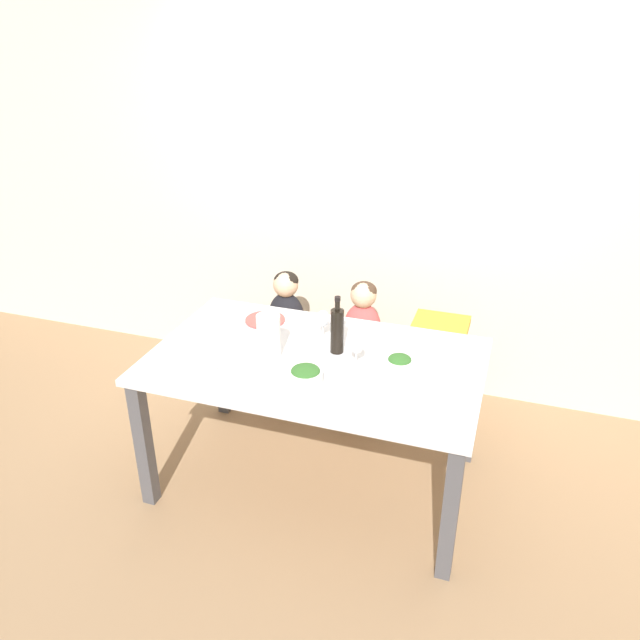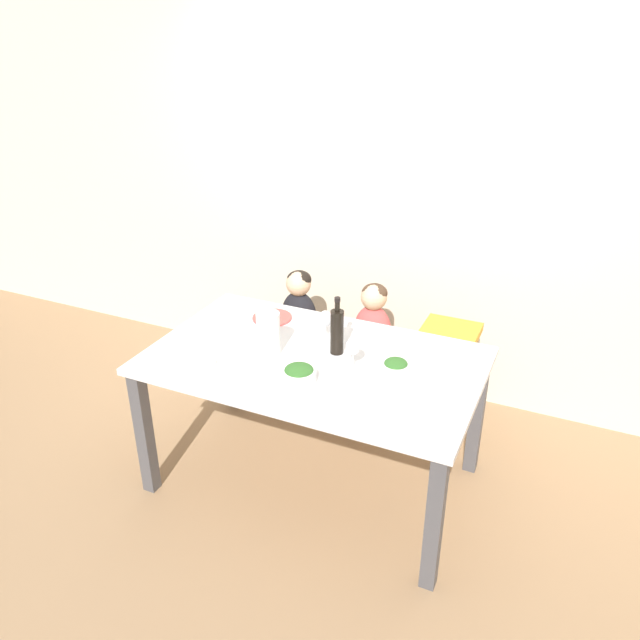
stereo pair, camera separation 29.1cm
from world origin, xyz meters
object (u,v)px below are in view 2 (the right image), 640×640
at_px(chair_far_center, 371,363).
at_px(wine_bottle, 337,330).
at_px(wine_glass_far, 325,319).
at_px(salad_bowl_small, 396,368).
at_px(chair_right_highchair, 447,354).
at_px(person_child_center, 373,318).
at_px(chair_far_left, 300,347).
at_px(paper_towel_roll, 268,334).
at_px(dinner_plate_back_left, 272,318).
at_px(dinner_plate_front_left, 194,361).
at_px(person_child_left, 299,304).
at_px(wine_glass_near, 353,347).
at_px(salad_bowl_large, 299,374).

bearing_deg(chair_far_center, wine_bottle, -87.64).
relative_size(wine_bottle, wine_glass_far, 1.83).
bearing_deg(salad_bowl_small, chair_right_highchair, 82.18).
height_order(person_child_center, wine_glass_far, wine_glass_far).
xyz_separation_m(chair_far_left, paper_towel_roll, (0.21, -0.78, 0.52)).
relative_size(person_child_center, dinner_plate_back_left, 2.04).
distance_m(salad_bowl_small, dinner_plate_front_left, 1.00).
distance_m(chair_right_highchair, dinner_plate_front_left, 1.48).
bearing_deg(salad_bowl_small, person_child_left, 140.54).
bearing_deg(wine_bottle, chair_right_highchair, 54.65).
bearing_deg(person_child_left, wine_glass_near, -48.40).
xyz_separation_m(person_child_left, salad_bowl_large, (0.48, -0.96, 0.13)).
bearing_deg(wine_glass_near, chair_far_left, 131.65).
bearing_deg(salad_bowl_large, wine_glass_near, 49.76).
bearing_deg(salad_bowl_large, salad_bowl_small, 31.70).
relative_size(salad_bowl_large, dinner_plate_back_left, 0.72).
bearing_deg(paper_towel_roll, chair_right_highchair, 45.75).
bearing_deg(paper_towel_roll, salad_bowl_large, -35.21).
relative_size(person_child_left, salad_bowl_small, 3.44).
distance_m(chair_right_highchair, wine_bottle, 0.85).
xyz_separation_m(chair_far_center, paper_towel_roll, (-0.29, -0.78, 0.52)).
xyz_separation_m(chair_right_highchair, salad_bowl_large, (-0.50, -0.96, 0.27)).
distance_m(chair_far_left, salad_bowl_small, 1.21).
height_order(person_child_left, person_child_center, same).
height_order(dinner_plate_front_left, dinner_plate_back_left, same).
distance_m(wine_bottle, dinner_plate_back_left, 0.55).
bearing_deg(person_child_left, wine_bottle, -50.00).
bearing_deg(paper_towel_roll, chair_far_center, 69.73).
distance_m(chair_far_center, person_child_center, 0.31).
xyz_separation_m(chair_far_left, wine_glass_near, (0.66, -0.74, 0.52)).
bearing_deg(person_child_left, wine_glass_far, -51.51).
bearing_deg(wine_glass_far, paper_towel_roll, -128.42).
relative_size(chair_far_center, wine_glass_far, 2.63).
distance_m(chair_right_highchair, wine_glass_near, 0.88).
distance_m(chair_far_center, dinner_plate_front_left, 1.24).
bearing_deg(chair_far_left, dinner_plate_front_left, -94.84).
relative_size(wine_bottle, salad_bowl_large, 1.91).
height_order(person_child_left, salad_bowl_large, person_child_left).
height_order(wine_glass_near, salad_bowl_large, wine_glass_near).
relative_size(person_child_left, wine_glass_near, 2.71).
distance_m(wine_bottle, paper_towel_roll, 0.35).
bearing_deg(chair_far_left, wine_glass_far, -51.44).
bearing_deg(salad_bowl_large, dinner_plate_front_left, -174.94).
bearing_deg(wine_glass_near, chair_right_highchair, 67.35).
distance_m(person_child_center, salad_bowl_large, 0.97).
bearing_deg(dinner_plate_back_left, person_child_left, 94.89).
xyz_separation_m(chair_far_left, salad_bowl_small, (0.87, -0.72, 0.45)).
bearing_deg(wine_glass_far, salad_bowl_large, -82.32).
height_order(chair_right_highchair, salad_bowl_large, salad_bowl_large).
relative_size(paper_towel_roll, dinner_plate_front_left, 1.01).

